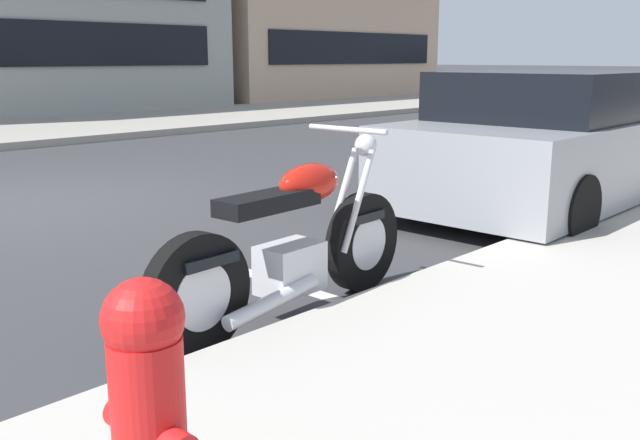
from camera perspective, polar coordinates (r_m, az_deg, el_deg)
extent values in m
plane|color=#333335|center=(8.38, -22.37, 1.16)|extent=(260.00, 260.00, 0.00)
cube|color=gray|center=(21.32, -0.46, 8.89)|extent=(120.00, 5.00, 0.14)
cube|color=silver|center=(5.01, -2.29, -5.28)|extent=(0.12, 2.20, 0.01)
cylinder|color=black|center=(4.86, 3.43, -1.76)|extent=(0.68, 0.15, 0.68)
cylinder|color=silver|center=(4.86, 3.43, -1.76)|extent=(0.38, 0.14, 0.37)
cylinder|color=black|center=(3.84, -9.84, -5.94)|extent=(0.68, 0.15, 0.68)
cylinder|color=silver|center=(3.84, -9.84, -5.94)|extent=(0.38, 0.14, 0.37)
cube|color=silver|center=(4.32, -2.41, -3.85)|extent=(0.41, 0.28, 0.30)
cube|color=black|center=(4.09, -4.18, 1.47)|extent=(0.69, 0.26, 0.10)
ellipsoid|color=#B7190F|center=(4.34, -0.85, 2.97)|extent=(0.49, 0.27, 0.24)
cube|color=black|center=(3.82, -9.37, -3.12)|extent=(0.37, 0.20, 0.06)
cube|color=black|center=(4.80, 3.32, 0.34)|extent=(0.33, 0.18, 0.06)
cylinder|color=silver|center=(4.72, 1.72, 1.73)|extent=(0.34, 0.06, 0.65)
cylinder|color=silver|center=(4.63, 3.07, 1.51)|extent=(0.34, 0.06, 0.65)
cylinder|color=silver|center=(4.58, 2.20, 7.27)|extent=(0.07, 0.62, 0.04)
sphere|color=silver|center=(4.75, 3.68, 6.01)|extent=(0.15, 0.15, 0.15)
cylinder|color=silver|center=(4.06, -3.82, -6.52)|extent=(0.71, 0.13, 0.16)
cube|color=gray|center=(7.90, 18.03, 4.93)|extent=(4.13, 1.94, 0.79)
cube|color=black|center=(7.72, 17.90, 9.50)|extent=(2.16, 1.76, 0.48)
cylinder|color=black|center=(9.51, 16.67, 4.78)|extent=(0.62, 0.23, 0.62)
cylinder|color=black|center=(7.20, 7.12, 2.76)|extent=(0.62, 0.23, 0.62)
cylinder|color=black|center=(6.38, 19.74, 0.78)|extent=(0.62, 0.23, 0.62)
cylinder|color=red|center=(2.26, -13.47, -16.79)|extent=(0.22, 0.22, 0.64)
sphere|color=red|center=(2.10, -14.02, -7.70)|extent=(0.24, 0.24, 0.24)
cylinder|color=red|center=(2.35, -15.45, -14.79)|extent=(0.10, 0.08, 0.10)
cube|color=black|center=(18.83, -21.90, 13.01)|extent=(10.31, 0.06, 1.10)
cube|color=black|center=(26.19, 3.00, 13.59)|extent=(8.56, 0.06, 1.10)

